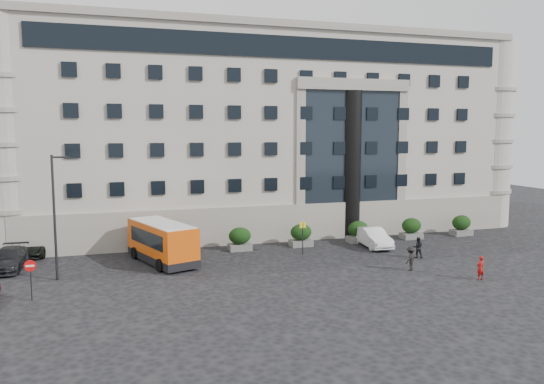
# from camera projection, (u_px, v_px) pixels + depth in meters

# --- Properties ---
(ground) EXTENTS (120.00, 120.00, 0.00)m
(ground) POSITION_uv_depth(u_px,v_px,m) (251.00, 277.00, 34.58)
(ground) COLOR black
(ground) RESTS_ON ground
(civic_building) EXTENTS (44.00, 24.00, 18.00)m
(civic_building) POSITION_uv_depth(u_px,v_px,m) (251.00, 136.00, 56.19)
(civic_building) COLOR #A19A8F
(civic_building) RESTS_ON ground
(entrance_column) EXTENTS (1.80, 1.80, 13.00)m
(entrance_column) POSITION_uv_depth(u_px,v_px,m) (351.00, 165.00, 47.14)
(entrance_column) COLOR black
(entrance_column) RESTS_ON ground
(hedge_a) EXTENTS (1.80, 1.26, 1.84)m
(hedge_a) POSITION_uv_depth(u_px,v_px,m) (174.00, 243.00, 40.70)
(hedge_a) COLOR #5D5D5B
(hedge_a) RESTS_ON ground
(hedge_b) EXTENTS (1.80, 1.26, 1.84)m
(hedge_b) POSITION_uv_depth(u_px,v_px,m) (240.00, 239.00, 42.23)
(hedge_b) COLOR #5D5D5B
(hedge_b) RESTS_ON ground
(hedge_c) EXTENTS (1.80, 1.26, 1.84)m
(hedge_c) POSITION_uv_depth(u_px,v_px,m) (301.00, 235.00, 43.76)
(hedge_c) COLOR #5D5D5B
(hedge_c) RESTS_ON ground
(hedge_d) EXTENTS (1.80, 1.26, 1.84)m
(hedge_d) POSITION_uv_depth(u_px,v_px,m) (358.00, 231.00, 45.28)
(hedge_d) COLOR #5D5D5B
(hedge_d) RESTS_ON ground
(hedge_e) EXTENTS (1.80, 1.26, 1.84)m
(hedge_e) POSITION_uv_depth(u_px,v_px,m) (411.00, 228.00, 46.81)
(hedge_e) COLOR #5D5D5B
(hedge_e) RESTS_ON ground
(hedge_f) EXTENTS (1.80, 1.26, 1.84)m
(hedge_f) POSITION_uv_depth(u_px,v_px,m) (461.00, 225.00, 48.34)
(hedge_f) COLOR #5D5D5B
(hedge_f) RESTS_ON ground
(street_lamp) EXTENTS (1.16, 0.18, 8.00)m
(street_lamp) POSITION_uv_depth(u_px,v_px,m) (55.00, 212.00, 33.42)
(street_lamp) COLOR #262628
(street_lamp) RESTS_ON ground
(bus_stop_sign) EXTENTS (0.50, 0.08, 2.52)m
(bus_stop_sign) POSITION_uv_depth(u_px,v_px,m) (303.00, 232.00, 40.74)
(bus_stop_sign) COLOR #262628
(bus_stop_sign) RESTS_ON ground
(no_entry_sign) EXTENTS (0.64, 0.16, 2.32)m
(no_entry_sign) POSITION_uv_depth(u_px,v_px,m) (30.00, 272.00, 29.58)
(no_entry_sign) COLOR #262628
(no_entry_sign) RESTS_ON ground
(minibus) EXTENTS (4.60, 7.45, 2.94)m
(minibus) POSITION_uv_depth(u_px,v_px,m) (162.00, 241.00, 38.13)
(minibus) COLOR #D74D0A
(minibus) RESTS_ON ground
(red_truck) EXTENTS (3.49, 5.57, 2.78)m
(red_truck) POSITION_uv_depth(u_px,v_px,m) (62.00, 220.00, 48.10)
(red_truck) COLOR #99240B
(red_truck) RESTS_ON ground
(parked_car_c) EXTENTS (2.35, 5.15, 1.46)m
(parked_car_c) POSITION_uv_depth(u_px,v_px,m) (9.00, 259.00, 36.35)
(parked_car_c) COLOR black
(parked_car_c) RESTS_ON ground
(parked_car_d) EXTENTS (2.92, 5.00, 1.31)m
(parked_car_d) POSITION_uv_depth(u_px,v_px,m) (35.00, 247.00, 40.59)
(parked_car_d) COLOR black
(parked_car_d) RESTS_ON ground
(white_taxi) EXTENTS (1.98, 4.87, 1.57)m
(white_taxi) POSITION_uv_depth(u_px,v_px,m) (373.00, 237.00, 43.51)
(white_taxi) COLOR silver
(white_taxi) RESTS_ON ground
(pedestrian_a) EXTENTS (0.60, 0.43, 1.55)m
(pedestrian_a) POSITION_uv_depth(u_px,v_px,m) (480.00, 268.00, 33.82)
(pedestrian_a) COLOR #9C100F
(pedestrian_a) RESTS_ON ground
(pedestrian_b) EXTENTS (0.94, 0.85, 1.57)m
(pedestrian_b) POSITION_uv_depth(u_px,v_px,m) (418.00, 248.00, 39.71)
(pedestrian_b) COLOR black
(pedestrian_b) RESTS_ON ground
(pedestrian_c) EXTENTS (1.24, 1.12, 1.67)m
(pedestrian_c) POSITION_uv_depth(u_px,v_px,m) (410.00, 258.00, 36.07)
(pedestrian_c) COLOR black
(pedestrian_c) RESTS_ON ground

